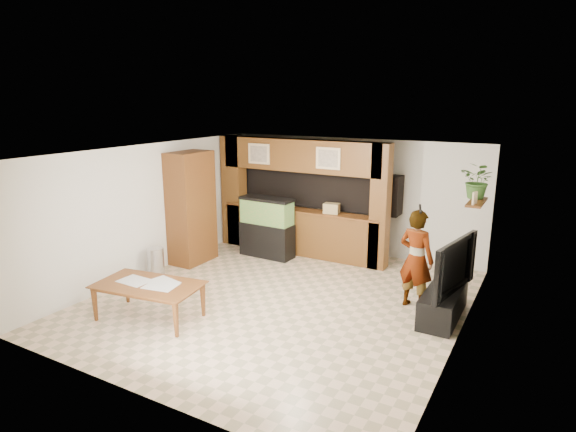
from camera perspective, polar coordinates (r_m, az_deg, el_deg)
The scene contains 22 objects.
floor at distance 8.63m, azimuth -0.95°, elevation -9.87°, with size 6.50×6.50×0.00m, color #D2B292.
ceiling at distance 7.95m, azimuth -1.02°, elevation 7.55°, with size 6.50×6.50×0.00m, color white.
wall_back at distance 11.05m, azimuth 7.55°, elevation 2.39°, with size 6.00×6.00×0.00m, color silver.
wall_left at distance 10.00m, azimuth -16.00°, elevation 0.77°, with size 6.50×6.50×0.00m, color silver.
wall_right at distance 7.22m, azimuth 20.10°, elevation -4.52°, with size 6.50×6.50×0.00m, color silver.
partition at distance 10.88m, azimuth 1.70°, elevation 2.40°, with size 4.20×0.99×2.60m.
wall_clock at distance 10.58m, azimuth -12.25°, elevation 4.99°, with size 0.05×0.25×0.25m.
wall_shelf at distance 9.02m, azimuth 21.47°, elevation 1.55°, with size 0.25×0.90×0.04m, color brown.
pantry_cabinet at distance 10.45m, azimuth -11.40°, elevation 0.97°, with size 0.60×0.98×2.38m, color brown.
trash_can at distance 9.89m, azimuth -15.41°, elevation -5.35°, with size 0.33×0.33×0.60m, color #B2B2B7.
aquarium at distance 10.71m, azimuth -2.51°, elevation -1.41°, with size 1.21×0.45×1.34m.
tv_stand at distance 8.28m, azimuth 17.89°, elevation -9.84°, with size 0.52×1.43×0.48m, color black.
television at distance 8.05m, azimuth 18.25°, elevation -5.45°, with size 1.50×0.20×0.86m, color black.
photo_frame at distance 8.70m, azimuth 21.25°, elevation 2.00°, with size 0.03×0.16×0.21m, color #C8B085.
potted_plant at distance 9.16m, azimuth 21.66°, elevation 3.91°, with size 0.58×0.51×0.65m, color #345E25.
person at distance 8.32m, azimuth 14.95°, elevation -4.98°, with size 0.62×0.41×1.71m, color #8B684C.
microphone at distance 7.92m, azimuth 15.40°, elevation 0.82°, with size 0.04×0.04×0.16m, color black.
dining_table at distance 8.12m, azimuth -16.24°, elevation -9.76°, with size 1.68×0.94×0.59m, color brown.
newspaper_a at distance 8.22m, azimuth -17.70°, elevation -7.33°, with size 0.51×0.37×0.01m, color silver.
newspaper_b at distance 7.89m, azimuth -14.87°, elevation -8.03°, with size 0.50×0.36×0.01m, color silver.
newspaper_c at distance 8.04m, azimuth -14.61°, elevation -7.58°, with size 0.50×0.36×0.01m, color silver.
counter_box at distance 10.41m, azimuth 5.18°, elevation 0.90°, with size 0.33×0.22×0.22m, color #A08756.
Camera 1 is at (3.99, -6.82, 3.47)m, focal length 30.00 mm.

